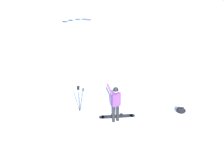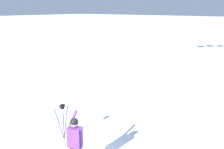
# 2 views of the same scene
# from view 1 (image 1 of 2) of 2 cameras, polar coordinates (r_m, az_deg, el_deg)

# --- Properties ---
(ground_plane) EXTENTS (300.00, 300.00, 0.00)m
(ground_plane) POSITION_cam_1_polar(r_m,az_deg,el_deg) (11.17, 3.18, -10.87)
(ground_plane) COLOR white
(snowboarder) EXTENTS (0.63, 0.65, 1.81)m
(snowboarder) POSITION_cam_1_polar(r_m,az_deg,el_deg) (10.37, 0.92, -6.60)
(snowboarder) COLOR black
(snowboarder) RESTS_ON ground_plane
(snowboard) EXTENTS (1.79, 0.28, 0.10)m
(snowboard) POSITION_cam_1_polar(r_m,az_deg,el_deg) (11.25, 1.29, -10.43)
(snowboard) COLOR black
(snowboard) RESTS_ON ground_plane
(gear_bag_large) EXTENTS (0.53, 0.44, 0.29)m
(gear_bag_large) POSITION_cam_1_polar(r_m,az_deg,el_deg) (11.95, 17.00, -8.64)
(gear_bag_large) COLOR black
(gear_bag_large) RESTS_ON ground_plane
(camera_tripod) EXTENTS (0.49, 0.51, 1.41)m
(camera_tripod) POSITION_cam_1_polar(r_m,az_deg,el_deg) (11.25, -8.42, -4.88)
(camera_tripod) COLOR #262628
(camera_tripod) RESTS_ON ground_plane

